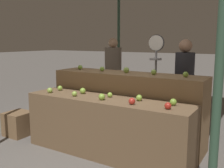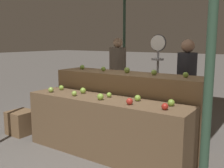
{
  "view_description": "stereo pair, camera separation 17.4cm",
  "coord_description": "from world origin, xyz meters",
  "px_view_note": "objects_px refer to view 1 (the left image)",
  "views": [
    {
      "loc": [
        1.88,
        -2.89,
        1.57
      ],
      "look_at": [
        -0.08,
        0.3,
        0.95
      ],
      "focal_mm": 42.0,
      "sensor_mm": 36.0,
      "label": 1
    },
    {
      "loc": [
        2.02,
        -2.8,
        1.57
      ],
      "look_at": [
        -0.08,
        0.3,
        0.95
      ],
      "focal_mm": 42.0,
      "sensor_mm": 36.0,
      "label": 2
    }
  ],
  "objects_px": {
    "person_customer_left": "(113,69)",
    "wooden_crate_side": "(18,124)",
    "produce_scale": "(156,63)",
    "person_vendor_at_scale": "(184,81)"
  },
  "relations": [
    {
      "from": "person_vendor_at_scale",
      "to": "wooden_crate_side",
      "type": "relative_size",
      "value": 4.07
    },
    {
      "from": "produce_scale",
      "to": "person_customer_left",
      "type": "distance_m",
      "value": 1.85
    },
    {
      "from": "produce_scale",
      "to": "wooden_crate_side",
      "type": "relative_size",
      "value": 4.26
    },
    {
      "from": "person_vendor_at_scale",
      "to": "person_customer_left",
      "type": "relative_size",
      "value": 0.98
    },
    {
      "from": "produce_scale",
      "to": "person_customer_left",
      "type": "relative_size",
      "value": 1.02
    },
    {
      "from": "person_customer_left",
      "to": "wooden_crate_side",
      "type": "bearing_deg",
      "value": 68.65
    },
    {
      "from": "produce_scale",
      "to": "wooden_crate_side",
      "type": "xyz_separation_m",
      "value": [
        -1.91,
        -1.28,
        -1.01
      ]
    },
    {
      "from": "person_vendor_at_scale",
      "to": "person_customer_left",
      "type": "bearing_deg",
      "value": -50.17
    },
    {
      "from": "produce_scale",
      "to": "wooden_crate_side",
      "type": "height_order",
      "value": "produce_scale"
    },
    {
      "from": "wooden_crate_side",
      "to": "produce_scale",
      "type": "bearing_deg",
      "value": 33.84
    }
  ]
}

